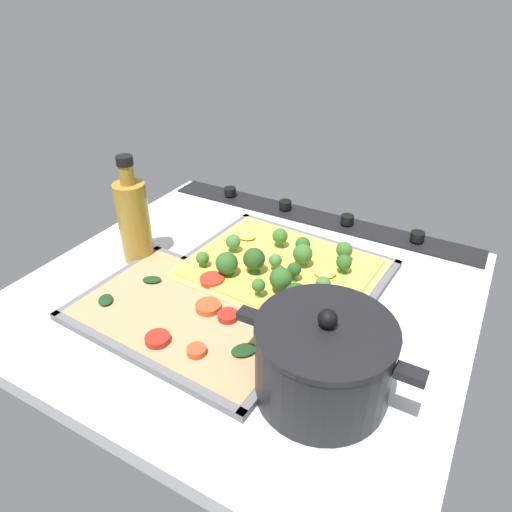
{
  "coord_description": "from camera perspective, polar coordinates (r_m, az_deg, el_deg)",
  "views": [
    {
      "loc": [
        -33.13,
        55.45,
        47.8
      ],
      "look_at": [
        -1.18,
        -1.47,
        6.44
      ],
      "focal_mm": 32.19,
      "sensor_mm": 36.0,
      "label": 1
    }
  ],
  "objects": [
    {
      "name": "cooking_pot",
      "position": [
        0.6,
        8.34,
        -12.68
      ],
      "size": [
        24.49,
        17.63,
        13.68
      ],
      "color": "black",
      "rests_on": "ground_plane"
    },
    {
      "name": "stove_control_panel",
      "position": [
        1.03,
        7.34,
        4.92
      ],
      "size": [
        71.29,
        7.0,
        2.6
      ],
      "color": "black",
      "rests_on": "ground_plane"
    },
    {
      "name": "veggie_pizza_back",
      "position": [
        0.74,
        -8.07,
        -7.02
      ],
      "size": [
        35.47,
        24.01,
        1.9
      ],
      "color": "tan",
      "rests_on": "baking_tray_back"
    },
    {
      "name": "baking_tray_front",
      "position": [
        0.84,
        3.08,
        -2.14
      ],
      "size": [
        37.25,
        31.61,
        1.3
      ],
      "color": "slate",
      "rests_on": "ground_plane"
    },
    {
      "name": "ground_plane",
      "position": [
        0.81,
        -1.23,
        -5.0
      ],
      "size": [
        74.26,
        67.91,
        3.0
      ],
      "primitive_type": "cube",
      "color": "silver"
    },
    {
      "name": "baking_tray_back",
      "position": [
        0.75,
        -8.17,
        -7.39
      ],
      "size": [
        37.99,
        26.53,
        1.3
      ],
      "color": "slate",
      "rests_on": "ground_plane"
    },
    {
      "name": "oil_bottle",
      "position": [
        0.88,
        -14.94,
        4.44
      ],
      "size": [
        5.82,
        5.82,
        20.49
      ],
      "color": "olive",
      "rests_on": "ground_plane"
    },
    {
      "name": "broccoli_pizza",
      "position": [
        0.82,
        3.1,
        -1.53
      ],
      "size": [
        34.69,
        29.06,
        6.18
      ],
      "color": "tan",
      "rests_on": "baking_tray_front"
    }
  ]
}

